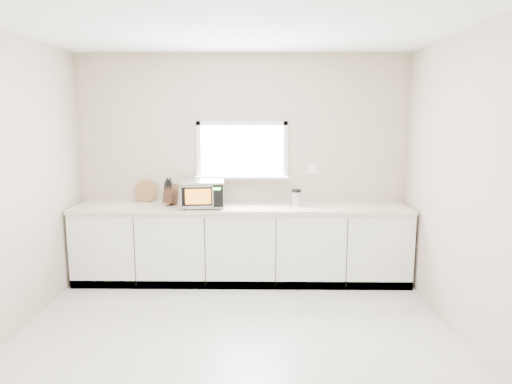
{
  "coord_description": "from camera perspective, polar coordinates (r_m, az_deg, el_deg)",
  "views": [
    {
      "loc": [
        0.24,
        -3.55,
        1.97
      ],
      "look_at": [
        0.17,
        1.55,
        1.11
      ],
      "focal_mm": 32.0,
      "sensor_mm": 36.0,
      "label": 1
    }
  ],
  "objects": [
    {
      "name": "knife_block",
      "position": [
        5.47,
        -10.61,
        -0.14
      ],
      "size": [
        0.17,
        0.25,
        0.33
      ],
      "rotation": [
        0.0,
        0.0,
        -0.28
      ],
      "color": "#3F2516",
      "rests_on": "countertop"
    },
    {
      "name": "ground",
      "position": [
        4.07,
        -2.92,
        -19.4
      ],
      "size": [
        4.0,
        4.0,
        0.0
      ],
      "primitive_type": "plane",
      "color": "beige",
      "rests_on": "ground"
    },
    {
      "name": "back_wall",
      "position": [
        5.59,
        -1.73,
        3.33
      ],
      "size": [
        4.0,
        0.17,
        2.7
      ],
      "color": "#B1A48C",
      "rests_on": "ground"
    },
    {
      "name": "coffee_grinder",
      "position": [
        5.39,
        5.05,
        -0.65
      ],
      "size": [
        0.13,
        0.13,
        0.2
      ],
      "rotation": [
        0.0,
        0.0,
        0.15
      ],
      "color": "silver",
      "rests_on": "countertop"
    },
    {
      "name": "microwave",
      "position": [
        5.29,
        -6.66,
        -0.17
      ],
      "size": [
        0.51,
        0.42,
        0.31
      ],
      "rotation": [
        0.0,
        0.0,
        0.1
      ],
      "color": "black",
      "rests_on": "countertop"
    },
    {
      "name": "cabinets",
      "position": [
        5.48,
        -1.82,
        -6.66
      ],
      "size": [
        3.92,
        0.6,
        0.88
      ],
      "primitive_type": "cube",
      "color": "white",
      "rests_on": "ground"
    },
    {
      "name": "cutting_board",
      "position": [
        5.75,
        -13.63,
        0.12
      ],
      "size": [
        0.27,
        0.06,
        0.27
      ],
      "primitive_type": "cylinder",
      "rotation": [
        1.4,
        0.0,
        0.0
      ],
      "color": "olive",
      "rests_on": "countertop"
    },
    {
      "name": "countertop",
      "position": [
        5.36,
        -1.85,
        -1.96
      ],
      "size": [
        3.92,
        0.64,
        0.04
      ],
      "primitive_type": "cube",
      "color": "beige",
      "rests_on": "cabinets"
    }
  ]
}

